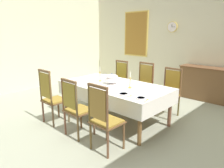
{
  "coord_description": "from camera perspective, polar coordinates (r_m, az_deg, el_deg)",
  "views": [
    {
      "loc": [
        2.83,
        -2.93,
        1.82
      ],
      "look_at": [
        -0.04,
        0.09,
        0.77
      ],
      "focal_mm": 33.3,
      "sensor_mm": 36.0,
      "label": 1
    }
  ],
  "objects": [
    {
      "name": "left_wall",
      "position": [
        7.12,
        -22.7,
        12.05
      ],
      "size": [
        0.08,
        6.16,
        3.38
      ],
      "primitive_type": "cube",
      "color": "beige",
      "rests_on": "ground"
    },
    {
      "name": "framed_painting",
      "position": [
        7.51,
        6.55,
        13.47
      ],
      "size": [
        0.99,
        0.05,
        1.52
      ],
      "color": "#D1B251"
    },
    {
      "name": "chair_north_b",
      "position": [
        5.08,
        8.45,
        -0.35
      ],
      "size": [
        0.44,
        0.42,
        1.11
      ],
      "rotation": [
        0.0,
        0.0,
        3.14
      ],
      "color": "brown",
      "rests_on": "ground"
    },
    {
      "name": "chair_south_b",
      "position": [
        3.7,
        -9.86,
        -6.23
      ],
      "size": [
        0.44,
        0.42,
        1.06
      ],
      "color": "brown",
      "rests_on": "ground"
    },
    {
      "name": "chair_south_c",
      "position": [
        3.19,
        -2.19,
        -9.18
      ],
      "size": [
        0.44,
        0.42,
        1.09
      ],
      "color": "brown",
      "rests_on": "ground"
    },
    {
      "name": "back_wall",
      "position": [
        6.68,
        18.89,
        12.3
      ],
      "size": [
        7.23,
        0.08,
        3.38
      ],
      "primitive_type": "cube",
      "color": "beige",
      "rests_on": "ground"
    },
    {
      "name": "tablecloth",
      "position": [
        4.3,
        0.55,
        -0.91
      ],
      "size": [
        2.28,
        1.21,
        0.29
      ],
      "color": "white",
      "rests_on": "dining_table"
    },
    {
      "name": "candlestick_east",
      "position": [
        3.99,
        4.97,
        0.61
      ],
      "size": [
        0.07,
        0.07,
        0.32
      ],
      "color": "gold",
      "rests_on": "tablecloth"
    },
    {
      "name": "spoon_primary",
      "position": [
        3.51,
        4.9,
        -3.33
      ],
      "size": [
        0.05,
        0.18,
        0.01
      ],
      "rotation": [
        0.0,
        0.0,
        -0.22
      ],
      "color": "gold",
      "rests_on": "tablecloth"
    },
    {
      "name": "bowl_near_right",
      "position": [
        3.37,
        7.97,
        -3.9
      ],
      "size": [
        0.14,
        0.14,
        0.03
      ],
      "color": "white",
      "rests_on": "tablecloth"
    },
    {
      "name": "mounted_clock",
      "position": [
        6.76,
        16.22,
        14.81
      ],
      "size": [
        0.32,
        0.06,
        0.32
      ],
      "color": "#D1B251"
    },
    {
      "name": "candlestick_west",
      "position": [
        4.55,
        -3.33,
        2.32
      ],
      "size": [
        0.07,
        0.07,
        0.32
      ],
      "color": "gold",
      "rests_on": "tablecloth"
    },
    {
      "name": "ground",
      "position": [
        4.47,
        -0.45,
        -10.17
      ],
      "size": [
        7.23,
        6.16,
        0.04
      ],
      "primitive_type": "cube",
      "color": "#AAAF96"
    },
    {
      "name": "sideboard",
      "position": [
        6.19,
        24.59,
        0.08
      ],
      "size": [
        1.44,
        0.48,
        0.9
      ],
      "rotation": [
        0.0,
        0.0,
        3.14
      ],
      "color": "brown",
      "rests_on": "ground"
    },
    {
      "name": "spoon_secondary",
      "position": [
        3.34,
        9.57,
        -4.35
      ],
      "size": [
        0.05,
        0.18,
        0.01
      ],
      "rotation": [
        0.0,
        0.0,
        0.22
      ],
      "color": "gold",
      "rests_on": "tablecloth"
    },
    {
      "name": "chair_south_a",
      "position": [
        4.32,
        -16.21,
        -3.31
      ],
      "size": [
        0.44,
        0.42,
        1.12
      ],
      "color": "brown",
      "rests_on": "ground"
    },
    {
      "name": "bowl_near_left",
      "position": [
        3.55,
        3.2,
        -2.82
      ],
      "size": [
        0.16,
        0.16,
        0.04
      ],
      "color": "white",
      "rests_on": "tablecloth"
    },
    {
      "name": "soup_tureen",
      "position": [
        4.3,
        -0.05,
        1.45
      ],
      "size": [
        0.29,
        0.29,
        0.23
      ],
      "color": "white",
      "rests_on": "tablecloth"
    },
    {
      "name": "dining_table",
      "position": [
        4.3,
        0.55,
        -1.08
      ],
      "size": [
        2.26,
        1.19,
        0.76
      ],
      "color": "brown",
      "rests_on": "ground"
    },
    {
      "name": "bowl_far_left",
      "position": [
        5.1,
        -2.13,
        2.45
      ],
      "size": [
        0.16,
        0.16,
        0.04
      ],
      "color": "white",
      "rests_on": "tablecloth"
    },
    {
      "name": "chair_north_c",
      "position": [
        4.73,
        15.4,
        -2.01
      ],
      "size": [
        0.44,
        0.42,
        1.06
      ],
      "rotation": [
        0.0,
        0.0,
        3.14
      ],
      "color": "brown",
      "rests_on": "ground"
    },
    {
      "name": "chair_north_a",
      "position": [
        5.55,
        1.79,
        0.95
      ],
      "size": [
        0.44,
        0.42,
        1.08
      ],
      "rotation": [
        0.0,
        0.0,
        3.14
      ],
      "color": "brown",
      "rests_on": "ground"
    }
  ]
}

